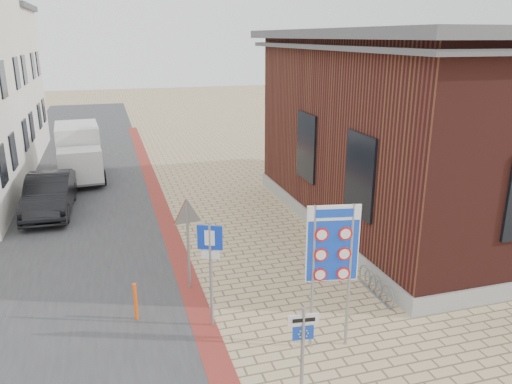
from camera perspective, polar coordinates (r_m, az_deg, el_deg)
ground at (r=11.18m, az=6.86°, el=-18.78°), size 120.00×120.00×0.00m
road_strip at (r=24.19m, az=-20.13°, el=0.54°), size 7.00×60.00×0.02m
curb_strip at (r=19.44m, az=-10.47°, el=-2.64°), size 0.60×40.00×0.02m
brick_building at (r=20.11m, az=23.21°, el=7.15°), size 13.00×13.00×6.80m
bike_rack at (r=13.78m, az=13.52°, el=-10.42°), size 0.08×1.80×0.60m
sedan at (r=20.81m, az=-22.54°, el=-0.23°), size 1.77×4.64×1.51m
box_truck at (r=25.26m, az=-19.58°, el=4.32°), size 2.28×4.92×2.52m
border_sign at (r=10.58m, az=8.75°, el=-6.14°), size 1.12×0.25×3.30m
essen_sign at (r=9.28m, az=5.36°, el=-16.96°), size 0.56×0.11×2.08m
parking_sign at (r=11.45m, az=-5.23°, el=-7.33°), size 0.54×0.28×2.63m
yield_sign at (r=13.19m, az=-7.87°, el=-3.41°), size 0.89×0.25×2.53m
bollard at (r=12.59m, az=-13.60°, el=-12.10°), size 0.10×0.10×0.96m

